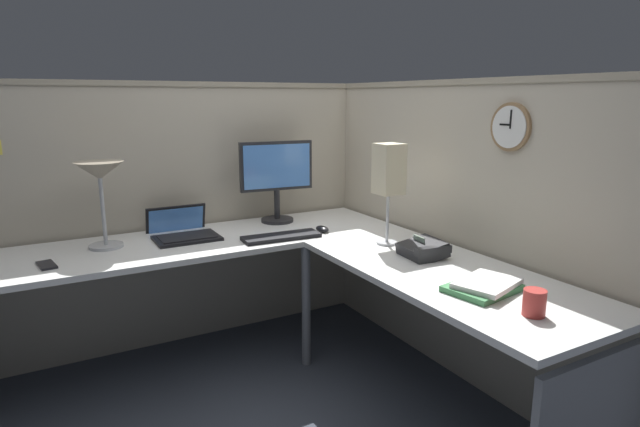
% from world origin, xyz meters
% --- Properties ---
extents(ground_plane, '(6.80, 6.80, 0.00)m').
position_xyz_m(ground_plane, '(0.00, 0.00, 0.00)').
color(ground_plane, '#383D47').
extents(cubicle_wall_back, '(2.57, 0.12, 1.58)m').
position_xyz_m(cubicle_wall_back, '(-0.36, 0.87, 0.79)').
color(cubicle_wall_back, '#B7AD99').
rests_on(cubicle_wall_back, ground).
extents(cubicle_wall_right, '(0.12, 2.37, 1.58)m').
position_xyz_m(cubicle_wall_right, '(0.87, -0.27, 0.79)').
color(cubicle_wall_right, '#B7AD99').
rests_on(cubicle_wall_right, ground).
extents(desk, '(2.35, 2.15, 0.73)m').
position_xyz_m(desk, '(-0.15, -0.05, 0.63)').
color(desk, white).
rests_on(desk, ground).
extents(monitor, '(0.46, 0.20, 0.50)m').
position_xyz_m(monitor, '(0.21, 0.64, 1.02)').
color(monitor, '#232326').
rests_on(monitor, desk).
extents(laptop, '(0.34, 0.38, 0.22)m').
position_xyz_m(laptop, '(-0.40, 0.59, 0.75)').
color(laptop, black).
rests_on(laptop, desk).
extents(keyboard, '(0.44, 0.16, 0.02)m').
position_xyz_m(keyboard, '(0.06, 0.26, 0.74)').
color(keyboard, black).
rests_on(keyboard, desk).
extents(computer_mouse, '(0.06, 0.10, 0.03)m').
position_xyz_m(computer_mouse, '(0.33, 0.28, 0.75)').
color(computer_mouse, black).
rests_on(computer_mouse, desk).
extents(desk_lamp_dome, '(0.24, 0.24, 0.44)m').
position_xyz_m(desk_lamp_dome, '(-0.80, 0.55, 1.09)').
color(desk_lamp_dome, '#B7BABF').
rests_on(desk_lamp_dome, desk).
extents(cell_phone, '(0.09, 0.15, 0.01)m').
position_xyz_m(cell_phone, '(-1.09, 0.36, 0.73)').
color(cell_phone, black).
rests_on(cell_phone, desk).
extents(office_phone, '(0.21, 0.22, 0.11)m').
position_xyz_m(office_phone, '(0.52, -0.39, 0.77)').
color(office_phone, '#232326').
rests_on(office_phone, desk).
extents(book_stack, '(0.32, 0.27, 0.04)m').
position_xyz_m(book_stack, '(0.43, -0.86, 0.75)').
color(book_stack, '#3F7F4C').
rests_on(book_stack, desk).
extents(desk_lamp_paper, '(0.13, 0.13, 0.53)m').
position_xyz_m(desk_lamp_paper, '(0.50, -0.11, 1.11)').
color(desk_lamp_paper, '#B7BABF').
rests_on(desk_lamp_paper, desk).
extents(coffee_mug, '(0.08, 0.08, 0.10)m').
position_xyz_m(coffee_mug, '(0.40, -1.12, 0.78)').
color(coffee_mug, '#B2332D').
rests_on(coffee_mug, desk).
extents(wall_clock, '(0.04, 0.22, 0.22)m').
position_xyz_m(wall_clock, '(0.82, -0.60, 1.36)').
color(wall_clock, olive).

